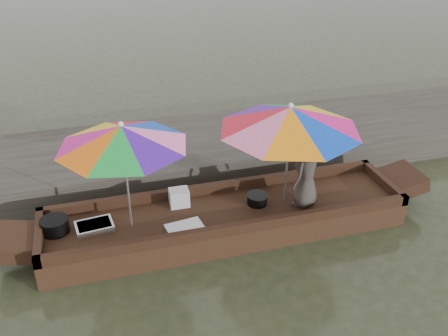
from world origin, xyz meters
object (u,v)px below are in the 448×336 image
object	(u,v)px
tray_scallop	(185,229)
umbrella_bow	(126,177)
cooking_pot	(55,226)
supply_bag	(179,198)
tray_crayfish	(94,227)
charcoal_grill	(257,200)
umbrella_stern	(288,155)
boat_hull	(226,221)
vendor	(307,173)

from	to	relation	value
tray_scallop	umbrella_bow	distance (m)	1.06
cooking_pot	supply_bag	xyz separation A→B (m)	(1.74, 0.18, 0.03)
tray_crayfish	tray_scallop	world-z (taller)	tray_crayfish
tray_crayfish	charcoal_grill	xyz separation A→B (m)	(2.33, 0.00, 0.02)
umbrella_stern	charcoal_grill	bearing A→B (deg)	171.77
charcoal_grill	supply_bag	world-z (taller)	supply_bag
boat_hull	charcoal_grill	xyz separation A→B (m)	(0.49, 0.06, 0.24)
umbrella_bow	umbrella_stern	size ratio (longest dim) A/B	0.85
supply_bag	umbrella_bow	distance (m)	1.03
tray_scallop	supply_bag	distance (m)	0.65
cooking_pot	umbrella_bow	world-z (taller)	umbrella_bow
umbrella_bow	umbrella_stern	world-z (taller)	same
boat_hull	cooking_pot	xyz separation A→B (m)	(-2.35, 0.15, 0.27)
boat_hull	umbrella_stern	world-z (taller)	umbrella_stern
vendor	umbrella_bow	distance (m)	2.51
charcoal_grill	umbrella_stern	world-z (taller)	umbrella_stern
cooking_pot	supply_bag	distance (m)	1.75
tray_scallop	vendor	distance (m)	1.89
tray_scallop	umbrella_stern	distance (m)	1.76
cooking_pot	charcoal_grill	xyz separation A→B (m)	(2.84, -0.09, -0.03)
tray_crayfish	tray_scallop	bearing A→B (deg)	-17.44
tray_scallop	boat_hull	bearing A→B (deg)	25.01
charcoal_grill	umbrella_bow	size ratio (longest dim) A/B	0.17
umbrella_stern	boat_hull	bearing A→B (deg)	180.00
supply_bag	umbrella_stern	xyz separation A→B (m)	(1.51, -0.33, 0.65)
vendor	charcoal_grill	bearing A→B (deg)	-52.03
vendor	umbrella_bow	xyz separation A→B (m)	(-2.49, 0.15, 0.24)
supply_bag	umbrella_stern	bearing A→B (deg)	-12.42
supply_bag	tray_crayfish	bearing A→B (deg)	-167.35
cooking_pot	tray_scallop	world-z (taller)	cooking_pot
tray_crayfish	vendor	xyz separation A→B (m)	(2.98, -0.21, 0.49)
boat_hull	supply_bag	xyz separation A→B (m)	(-0.61, 0.33, 0.30)
tray_crayfish	umbrella_stern	xyz separation A→B (m)	(2.74, -0.06, 0.73)
boat_hull	tray_scallop	size ratio (longest dim) A/B	10.49
tray_crayfish	umbrella_bow	distance (m)	0.88
tray_scallop	charcoal_grill	size ratio (longest dim) A/B	1.68
umbrella_stern	tray_crayfish	bearing A→B (deg)	178.79
charcoal_grill	vendor	distance (m)	0.83
umbrella_stern	tray_scallop	bearing A→B (deg)	-168.80
tray_crayfish	umbrella_bow	size ratio (longest dim) A/B	0.29
cooking_pot	tray_crayfish	bearing A→B (deg)	-10.50
boat_hull	charcoal_grill	size ratio (longest dim) A/B	17.64
tray_scallop	umbrella_stern	size ratio (longest dim) A/B	0.25
tray_crayfish	umbrella_stern	size ratio (longest dim) A/B	0.25
umbrella_bow	tray_crayfish	bearing A→B (deg)	173.28
cooking_pot	supply_bag	world-z (taller)	supply_bag
cooking_pot	umbrella_stern	world-z (taller)	umbrella_stern
vendor	umbrella_stern	xyz separation A→B (m)	(-0.25, 0.15, 0.24)
boat_hull	cooking_pot	size ratio (longest dim) A/B	13.87
supply_bag	vendor	world-z (taller)	vendor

